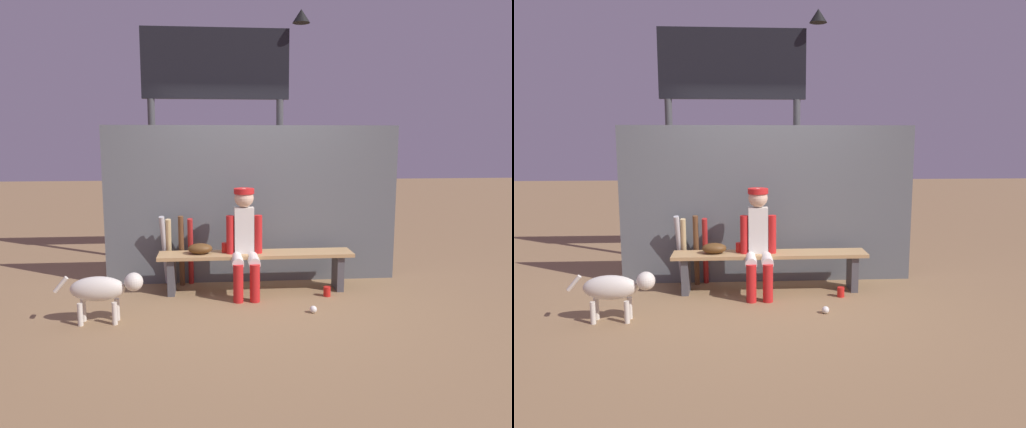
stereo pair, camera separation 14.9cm
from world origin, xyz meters
TOP-DOWN VIEW (x-y plane):
  - ground_plane at (0.00, 0.00)m, footprint 30.00×30.00m
  - chainlink_fence at (0.00, 0.40)m, footprint 3.56×0.03m
  - dugout_bench at (0.00, 0.00)m, footprint 2.23×0.36m
  - player_seated at (-0.14, -0.11)m, footprint 0.41×0.55m
  - baseball_glove at (-0.64, 0.00)m, footprint 0.28×0.20m
  - bat_aluminum_red at (-0.76, 0.28)m, footprint 0.07×0.24m
  - bat_wood_dark at (-0.87, 0.26)m, footprint 0.07×0.16m
  - bat_wood_natural at (-1.02, 0.29)m, footprint 0.08×0.20m
  - bat_aluminum_silver at (-1.07, 0.30)m, footprint 0.12×0.27m
  - baseball at (0.52, -0.78)m, footprint 0.07×0.07m
  - cup_on_ground at (0.78, -0.27)m, footprint 0.08×0.08m
  - cup_on_bench at (-0.35, 0.05)m, footprint 0.08×0.08m
  - scoreboard at (-0.37, 1.48)m, footprint 2.29×0.27m
  - dog at (-1.54, -0.86)m, footprint 0.84×0.20m

SIDE VIEW (x-z plane):
  - ground_plane at x=0.00m, z-range 0.00..0.00m
  - baseball at x=0.52m, z-range 0.00..0.07m
  - cup_on_ground at x=0.78m, z-range 0.00..0.11m
  - dog at x=-1.54m, z-range 0.09..0.58m
  - dugout_bench at x=0.00m, z-range 0.12..0.58m
  - bat_wood_natural at x=-1.02m, z-range 0.00..0.83m
  - bat_aluminum_red at x=-0.76m, z-range 0.00..0.83m
  - bat_wood_dark at x=-0.87m, z-range 0.00..0.86m
  - bat_aluminum_silver at x=-1.07m, z-range 0.00..0.86m
  - cup_on_bench at x=-0.35m, z-range 0.46..0.57m
  - baseball_glove at x=-0.64m, z-range 0.46..0.58m
  - player_seated at x=-0.14m, z-range 0.05..1.25m
  - chainlink_fence at x=0.00m, z-range 0.00..1.91m
  - scoreboard at x=-0.37m, z-range 0.70..4.18m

